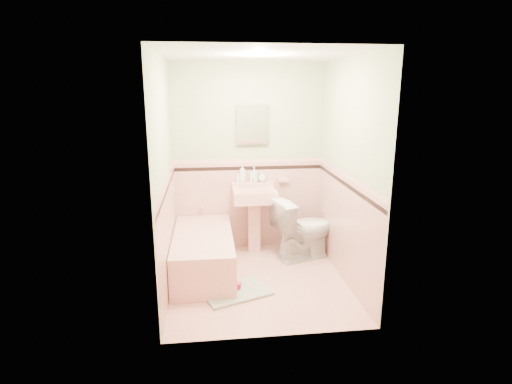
{
  "coord_description": "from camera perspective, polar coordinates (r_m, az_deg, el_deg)",
  "views": [
    {
      "loc": [
        -0.55,
        -4.34,
        2.18
      ],
      "look_at": [
        0.0,
        0.25,
        1.0
      ],
      "focal_mm": 28.96,
      "sensor_mm": 36.0,
      "label": 1
    }
  ],
  "objects": [
    {
      "name": "cap_front",
      "position": [
        3.44,
        2.63,
        -1.91
      ],
      "size": [
        2.0,
        0.0,
        2.0
      ],
      "primitive_type": "plane",
      "rotation": [
        -1.57,
        0.0,
        0.0
      ],
      "color": "#E8A99E",
      "rests_on": "ground"
    },
    {
      "name": "wainscot_left",
      "position": [
        4.64,
        -11.9,
        -5.91
      ],
      "size": [
        0.0,
        2.2,
        2.2
      ],
      "primitive_type": "plane",
      "rotation": [
        1.57,
        0.0,
        1.57
      ],
      "color": "#EAAE9D",
      "rests_on": "ground"
    },
    {
      "name": "soap_bottle_right",
      "position": [
        5.55,
        0.87,
        2.13
      ],
      "size": [
        0.12,
        0.12,
        0.14
      ],
      "primitive_type": "imported",
      "rotation": [
        0.0,
        0.0,
        0.17
      ],
      "color": "#B2B2B2",
      "rests_on": "sink"
    },
    {
      "name": "cap_left",
      "position": [
        4.47,
        -12.23,
        1.58
      ],
      "size": [
        0.0,
        2.2,
        2.2
      ],
      "primitive_type": "plane",
      "rotation": [
        1.57,
        0.0,
        1.57
      ],
      "color": "#E8A99E",
      "rests_on": "ground"
    },
    {
      "name": "tube",
      "position": [
        5.52,
        -2.53,
        1.96
      ],
      "size": [
        0.04,
        0.04,
        0.12
      ],
      "primitive_type": "cylinder",
      "rotation": [
        0.0,
        0.0,
        0.1
      ],
      "color": "white",
      "rests_on": "sink"
    },
    {
      "name": "accent_front",
      "position": [
        3.47,
        2.61,
        -3.49
      ],
      "size": [
        2.0,
        0.0,
        2.0
      ],
      "primitive_type": "plane",
      "rotation": [
        -1.57,
        0.0,
        0.0
      ],
      "color": "black",
      "rests_on": "ground"
    },
    {
      "name": "floor",
      "position": [
        4.89,
        0.35,
        -12.17
      ],
      "size": [
        2.2,
        2.2,
        0.0
      ],
      "primitive_type": "plane",
      "color": "#E8A998",
      "rests_on": "ground"
    },
    {
      "name": "toilet",
      "position": [
        5.39,
        6.6,
        -4.99
      ],
      "size": [
        0.89,
        0.68,
        0.81
      ],
      "primitive_type": "imported",
      "rotation": [
        0.0,
        0.0,
        1.89
      ],
      "color": "white",
      "rests_on": "floor"
    },
    {
      "name": "wainscot_front",
      "position": [
        3.66,
        2.53,
        -11.3
      ],
      "size": [
        2.0,
        0.0,
        2.0
      ],
      "primitive_type": "plane",
      "rotation": [
        -1.57,
        0.0,
        0.0
      ],
      "color": "#EAAE9D",
      "rests_on": "ground"
    },
    {
      "name": "soap_bottle_mid",
      "position": [
        5.53,
        -0.26,
        2.46
      ],
      "size": [
        0.12,
        0.12,
        0.21
      ],
      "primitive_type": "imported",
      "rotation": [
        0.0,
        0.0,
        -0.38
      ],
      "color": "#B2B2B2",
      "rests_on": "sink"
    },
    {
      "name": "wainscot_back",
      "position": [
        5.68,
        -1.0,
        -1.83
      ],
      "size": [
        2.0,
        0.0,
        2.0
      ],
      "primitive_type": "plane",
      "rotation": [
        1.57,
        0.0,
        0.0
      ],
      "color": "#EAAE9D",
      "rests_on": "ground"
    },
    {
      "name": "bath_mat",
      "position": [
        4.63,
        -2.78,
        -13.62
      ],
      "size": [
        0.82,
        0.69,
        0.03
      ],
      "primitive_type": "cube",
      "rotation": [
        0.0,
        0.0,
        0.37
      ],
      "color": "gray",
      "rests_on": "floor"
    },
    {
      "name": "cap_right",
      "position": [
        4.7,
        12.35,
        2.2
      ],
      "size": [
        0.0,
        2.2,
        2.2
      ],
      "primitive_type": "plane",
      "rotation": [
        1.57,
        0.0,
        -1.57
      ],
      "color": "#E8A99E",
      "rests_on": "ground"
    },
    {
      "name": "soap_dish",
      "position": [
        5.63,
        3.78,
        1.67
      ],
      "size": [
        0.13,
        0.08,
        0.04
      ],
      "primitive_type": "cube",
      "color": "#E3A696",
      "rests_on": "wall_back"
    },
    {
      "name": "wall_right",
      "position": [
        4.7,
        12.58,
        2.56
      ],
      "size": [
        0.0,
        2.5,
        2.5
      ],
      "primitive_type": "plane",
      "rotation": [
        1.57,
        0.0,
        -1.57
      ],
      "color": "beige",
      "rests_on": "ground"
    },
    {
      "name": "sink_faucet",
      "position": [
        5.51,
        -0.41,
        1.43
      ],
      "size": [
        0.02,
        0.02,
        0.1
      ],
      "primitive_type": "cylinder",
      "color": "silver",
      "rests_on": "sink"
    },
    {
      "name": "cap_back",
      "position": [
        5.53,
        -1.02,
        4.33
      ],
      "size": [
        2.0,
        0.0,
        2.0
      ],
      "primitive_type": "plane",
      "rotation": [
        1.57,
        0.0,
        0.0
      ],
      "color": "#E8A99E",
      "rests_on": "ground"
    },
    {
      "name": "ceiling",
      "position": [
        4.38,
        0.41,
        18.51
      ],
      "size": [
        2.2,
        2.2,
        0.0
      ],
      "primitive_type": "plane",
      "rotation": [
        3.14,
        0.0,
        0.0
      ],
      "color": "white",
      "rests_on": "ground"
    },
    {
      "name": "bathtub",
      "position": [
        5.06,
        -7.29,
        -8.52
      ],
      "size": [
        0.7,
        1.5,
        0.45
      ],
      "primitive_type": "cube",
      "color": "#E3A696",
      "rests_on": "floor"
    },
    {
      "name": "tub_faucet",
      "position": [
        5.61,
        -7.38,
        -1.84
      ],
      "size": [
        0.04,
        0.12,
        0.04
      ],
      "primitive_type": "cylinder",
      "rotation": [
        1.57,
        0.0,
        0.0
      ],
      "color": "silver",
      "rests_on": "wall_back"
    },
    {
      "name": "accent_right",
      "position": [
        4.72,
        12.29,
        1.01
      ],
      "size": [
        0.0,
        2.2,
        2.2
      ],
      "primitive_type": "plane",
      "rotation": [
        1.57,
        0.0,
        -1.57
      ],
      "color": "black",
      "rests_on": "ground"
    },
    {
      "name": "bucket",
      "position": [
        5.73,
        4.61,
        -6.79
      ],
      "size": [
        0.28,
        0.28,
        0.24
      ],
      "primitive_type": null,
      "rotation": [
        0.0,
        0.0,
        0.17
      ],
      "color": "#041999",
      "rests_on": "floor"
    },
    {
      "name": "wall_left",
      "position": [
        4.46,
        -12.48,
        1.95
      ],
      "size": [
        0.0,
        2.5,
        2.5
      ],
      "primitive_type": "plane",
      "rotation": [
        1.57,
        0.0,
        1.57
      ],
      "color": "beige",
      "rests_on": "ground"
    },
    {
      "name": "wainscot_right",
      "position": [
        4.87,
        12.03,
        -4.95
      ],
      "size": [
        0.0,
        2.2,
        2.2
      ],
      "primitive_type": "plane",
      "rotation": [
        1.57,
        0.0,
        -1.57
      ],
      "color": "#EAAE9D",
      "rests_on": "ground"
    },
    {
      "name": "wall_back",
      "position": [
        5.54,
        -1.04,
        4.67
      ],
      "size": [
        2.5,
        0.0,
        2.5
      ],
      "primitive_type": "plane",
      "rotation": [
        1.57,
        0.0,
        0.0
      ],
      "color": "beige",
      "rests_on": "ground"
    },
    {
      "name": "soap_bottle_left",
      "position": [
        5.51,
        -1.9,
        2.59
      ],
      "size": [
        0.12,
        0.12,
        0.24
      ],
      "primitive_type": "imported",
      "rotation": [
        0.0,
        0.0,
        -0.3
      ],
      "color": "#B2B2B2",
      "rests_on": "sink"
    },
    {
      "name": "sink",
      "position": [
        5.52,
        -0.23,
        -4.07
      ],
      "size": [
        0.56,
        0.48,
        0.88
      ],
      "primitive_type": null,
      "color": "#E3A696",
      "rests_on": "floor"
    },
    {
      "name": "shoe",
      "position": [
        4.66,
        -3.1,
        -12.76
      ],
      "size": [
        0.17,
        0.11,
        0.06
      ],
      "primitive_type": "cube",
      "rotation": [
        0.0,
        0.0,
        -0.25
      ],
      "color": "#BF1E59",
      "rests_on": "bath_mat"
    },
    {
      "name": "accent_left",
      "position": [
        4.49,
        -12.16,
        0.33
      ],
      "size": [
        0.0,
        2.2,
        2.2
      ],
      "primitive_type": "plane",
      "rotation": [
        1.57,
        0.0,
        1.57
      ],
      "color": "black",
      "rests_on": "ground"
    },
    {
      "name": "accent_back",
      "position": [
        5.55,
        -1.02,
        3.31
      ],
      "size": [
        2.0,
        0.0,
        2.0
      ],
      "primitive_type": "plane",
      "rotation": [
        1.57,
        0.0,
        0.0
      ],
      "color": "black",
      "rests_on": "ground"
    },
    {
      "name": "wall_front",
      "position": [
        3.41,
        2.68,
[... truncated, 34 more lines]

